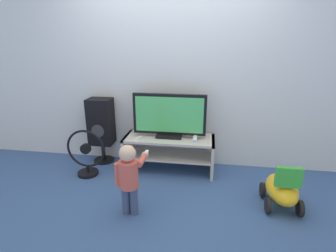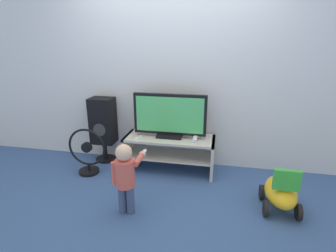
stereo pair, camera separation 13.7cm
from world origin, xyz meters
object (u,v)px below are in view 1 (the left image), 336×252
object	(u,v)px
speaker_tower	(101,123)
game_console	(195,139)
child	(129,174)
floor_fan	(86,155)
television	(169,116)
ride_on_toy	(282,189)
remote_primary	(138,138)

from	to	relation	value
speaker_tower	game_console	bearing A→B (deg)	-9.19
child	floor_fan	size ratio (longest dim) A/B	1.20
television	ride_on_toy	bearing A→B (deg)	-26.72
speaker_tower	floor_fan	xyz separation A→B (m)	(-0.05, -0.41, -0.29)
game_console	remote_primary	bearing A→B (deg)	-177.65
television	speaker_tower	bearing A→B (deg)	173.70
television	floor_fan	distance (m)	1.15
game_console	child	distance (m)	1.05
speaker_tower	ride_on_toy	size ratio (longest dim) A/B	1.70
game_console	ride_on_toy	distance (m)	1.10
television	child	size ratio (longest dim) A/B	1.27
remote_primary	speaker_tower	size ratio (longest dim) A/B	0.15
speaker_tower	floor_fan	distance (m)	0.51
child	ride_on_toy	xyz separation A→B (m)	(1.49, 0.35, -0.23)
television	remote_primary	world-z (taller)	television
child	ride_on_toy	distance (m)	1.55
speaker_tower	child	bearing A→B (deg)	-56.48
game_console	ride_on_toy	world-z (taller)	same
child	floor_fan	xyz separation A→B (m)	(-0.76, 0.67, -0.16)
television	ride_on_toy	distance (m)	1.50
television	floor_fan	bearing A→B (deg)	-162.97
child	speaker_tower	bearing A→B (deg)	123.52
game_console	speaker_tower	bearing A→B (deg)	170.81
remote_primary	child	size ratio (longest dim) A/B	0.18
remote_primary	ride_on_toy	distance (m)	1.72
speaker_tower	ride_on_toy	world-z (taller)	speaker_tower
ride_on_toy	game_console	bearing A→B (deg)	150.15
remote_primary	child	xyz separation A→B (m)	(0.14, -0.85, -0.04)
television	floor_fan	size ratio (longest dim) A/B	1.53
floor_fan	ride_on_toy	size ratio (longest dim) A/B	1.14
child	ride_on_toy	world-z (taller)	child
remote_primary	ride_on_toy	size ratio (longest dim) A/B	0.25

